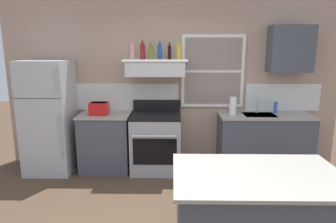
{
  "coord_description": "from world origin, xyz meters",
  "views": [
    {
      "loc": [
        0.01,
        -2.61,
        1.92
      ],
      "look_at": [
        -0.05,
        1.2,
        1.1
      ],
      "focal_mm": 31.81,
      "sensor_mm": 36.0,
      "label": 1
    }
  ],
  "objects_px": {
    "refrigerator": "(49,117)",
    "bottle_rose_pink": "(132,51)",
    "toaster": "(99,108)",
    "bottle_blue_liqueur": "(160,52)",
    "stove_range": "(156,142)",
    "kitchen_island": "(255,223)",
    "bottle_olive_oil_square": "(151,53)",
    "bottle_red_label_wine": "(143,51)",
    "bottle_balsamic_dark": "(169,52)",
    "paper_towel_roll": "(233,106)",
    "dish_soap_bottle": "(275,107)",
    "bottle_champagne_gold_foil": "(179,51)"
  },
  "relations": [
    {
      "from": "stove_range",
      "to": "bottle_blue_liqueur",
      "type": "relative_size",
      "value": 4.01
    },
    {
      "from": "bottle_olive_oil_square",
      "to": "kitchen_island",
      "type": "relative_size",
      "value": 0.18
    },
    {
      "from": "refrigerator",
      "to": "bottle_rose_pink",
      "type": "height_order",
      "value": "bottle_rose_pink"
    },
    {
      "from": "bottle_champagne_gold_foil",
      "to": "refrigerator",
      "type": "bearing_deg",
      "value": -176.57
    },
    {
      "from": "bottle_red_label_wine",
      "to": "toaster",
      "type": "bearing_deg",
      "value": -169.46
    },
    {
      "from": "bottle_red_label_wine",
      "to": "kitchen_island",
      "type": "relative_size",
      "value": 0.2
    },
    {
      "from": "bottle_champagne_gold_foil",
      "to": "paper_towel_roll",
      "type": "bearing_deg",
      "value": -4.07
    },
    {
      "from": "refrigerator",
      "to": "bottle_olive_oil_square",
      "type": "relative_size",
      "value": 7.06
    },
    {
      "from": "bottle_olive_oil_square",
      "to": "bottle_blue_liqueur",
      "type": "xyz_separation_m",
      "value": [
        0.13,
        0.11,
        0.01
      ]
    },
    {
      "from": "bottle_blue_liqueur",
      "to": "paper_towel_roll",
      "type": "xyz_separation_m",
      "value": [
        1.13,
        -0.11,
        -0.81
      ]
    },
    {
      "from": "refrigerator",
      "to": "bottle_rose_pink",
      "type": "xyz_separation_m",
      "value": [
        1.3,
        0.11,
        1.0
      ]
    },
    {
      "from": "toaster",
      "to": "dish_soap_bottle",
      "type": "xyz_separation_m",
      "value": [
        2.75,
        0.15,
        -0.01
      ]
    },
    {
      "from": "bottle_olive_oil_square",
      "to": "stove_range",
      "type": "bearing_deg",
      "value": -33.36
    },
    {
      "from": "refrigerator",
      "to": "kitchen_island",
      "type": "height_order",
      "value": "refrigerator"
    },
    {
      "from": "dish_soap_bottle",
      "to": "kitchen_island",
      "type": "height_order",
      "value": "dish_soap_bottle"
    },
    {
      "from": "toaster",
      "to": "bottle_champagne_gold_foil",
      "type": "height_order",
      "value": "bottle_champagne_gold_foil"
    },
    {
      "from": "paper_towel_roll",
      "to": "bottle_balsamic_dark",
      "type": "bearing_deg",
      "value": 174.47
    },
    {
      "from": "kitchen_island",
      "to": "bottle_champagne_gold_foil",
      "type": "bearing_deg",
      "value": 105.12
    },
    {
      "from": "bottle_olive_oil_square",
      "to": "bottle_balsamic_dark",
      "type": "bearing_deg",
      "value": 17.82
    },
    {
      "from": "bottle_blue_liqueur",
      "to": "dish_soap_bottle",
      "type": "bearing_deg",
      "value": -0.36
    },
    {
      "from": "bottle_red_label_wine",
      "to": "dish_soap_bottle",
      "type": "relative_size",
      "value": 1.56
    },
    {
      "from": "toaster",
      "to": "kitchen_island",
      "type": "xyz_separation_m",
      "value": [
        1.84,
        -2.17,
        -0.55
      ]
    },
    {
      "from": "bottle_rose_pink",
      "to": "dish_soap_bottle",
      "type": "bearing_deg",
      "value": 1.38
    },
    {
      "from": "toaster",
      "to": "bottle_olive_oil_square",
      "type": "bearing_deg",
      "value": 4.31
    },
    {
      "from": "bottle_rose_pink",
      "to": "bottle_balsamic_dark",
      "type": "bearing_deg",
      "value": 4.98
    },
    {
      "from": "bottle_blue_liqueur",
      "to": "bottle_red_label_wine",
      "type": "bearing_deg",
      "value": -171.07
    },
    {
      "from": "stove_range",
      "to": "bottle_olive_oil_square",
      "type": "relative_size",
      "value": 4.43
    },
    {
      "from": "refrigerator",
      "to": "bottle_olive_oil_square",
      "type": "height_order",
      "value": "bottle_olive_oil_square"
    },
    {
      "from": "bottle_olive_oil_square",
      "to": "bottle_balsamic_dark",
      "type": "relative_size",
      "value": 0.96
    },
    {
      "from": "stove_range",
      "to": "kitchen_island",
      "type": "relative_size",
      "value": 0.78
    },
    {
      "from": "bottle_olive_oil_square",
      "to": "refrigerator",
      "type": "bearing_deg",
      "value": -177.6
    },
    {
      "from": "toaster",
      "to": "bottle_blue_liqueur",
      "type": "xyz_separation_m",
      "value": [
        0.93,
        0.17,
        0.85
      ]
    },
    {
      "from": "toaster",
      "to": "bottle_red_label_wine",
      "type": "xyz_separation_m",
      "value": [
        0.67,
        0.13,
        0.85
      ]
    },
    {
      "from": "paper_towel_roll",
      "to": "bottle_olive_oil_square",
      "type": "bearing_deg",
      "value": 179.72
    },
    {
      "from": "bottle_olive_oil_square",
      "to": "paper_towel_roll",
      "type": "xyz_separation_m",
      "value": [
        1.26,
        -0.01,
        -0.8
      ]
    },
    {
      "from": "toaster",
      "to": "bottle_blue_liqueur",
      "type": "distance_m",
      "value": 1.27
    },
    {
      "from": "paper_towel_roll",
      "to": "kitchen_island",
      "type": "bearing_deg",
      "value": -95.72
    },
    {
      "from": "toaster",
      "to": "refrigerator",
      "type": "bearing_deg",
      "value": -179.57
    },
    {
      "from": "toaster",
      "to": "bottle_champagne_gold_foil",
      "type": "xyz_separation_m",
      "value": [
        1.22,
        0.11,
        0.86
      ]
    },
    {
      "from": "toaster",
      "to": "bottle_balsamic_dark",
      "type": "distance_m",
      "value": 1.38
    },
    {
      "from": "toaster",
      "to": "bottle_rose_pink",
      "type": "relative_size",
      "value": 0.98
    },
    {
      "from": "paper_towel_roll",
      "to": "dish_soap_bottle",
      "type": "distance_m",
      "value": 0.7
    },
    {
      "from": "bottle_olive_oil_square",
      "to": "dish_soap_bottle",
      "type": "relative_size",
      "value": 1.37
    },
    {
      "from": "bottle_rose_pink",
      "to": "kitchen_island",
      "type": "bearing_deg",
      "value": -59.86
    },
    {
      "from": "bottle_blue_liqueur",
      "to": "bottle_champagne_gold_foil",
      "type": "bearing_deg",
      "value": -10.16
    },
    {
      "from": "stove_range",
      "to": "bottle_champagne_gold_foil",
      "type": "distance_m",
      "value": 1.45
    },
    {
      "from": "bottle_champagne_gold_foil",
      "to": "kitchen_island",
      "type": "distance_m",
      "value": 2.76
    },
    {
      "from": "bottle_balsamic_dark",
      "to": "bottle_rose_pink",
      "type": "bearing_deg",
      "value": -175.02
    },
    {
      "from": "bottle_rose_pink",
      "to": "paper_towel_roll",
      "type": "relative_size",
      "value": 1.13
    },
    {
      "from": "bottle_blue_liqueur",
      "to": "kitchen_island",
      "type": "bearing_deg",
      "value": -68.79
    }
  ]
}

